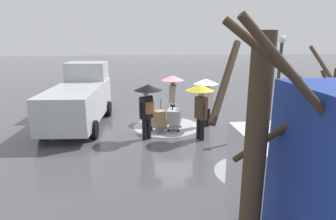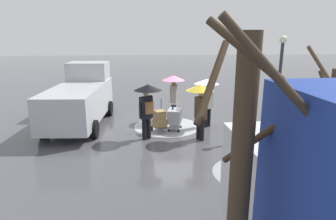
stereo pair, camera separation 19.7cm
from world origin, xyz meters
TOP-DOWN VIEW (x-y plane):
  - ground_plane at (0.00, 0.00)m, footprint 90.00×90.00m
  - slush_patch_near_cluster at (0.23, 0.43)m, footprint 2.89×2.89m
  - slush_patch_under_van at (-1.97, 4.98)m, footprint 2.35×2.35m
  - cargo_van_parked_right at (4.02, -0.23)m, footprint 2.40×5.43m
  - shopping_cart_vendor at (-0.06, 0.88)m, footprint 0.74×0.93m
  - hand_dolly_boxes at (0.59, 1.13)m, footprint 0.75×0.85m
  - pedestrian_pink_side at (-1.45, 0.59)m, footprint 1.04×1.04m
  - pedestrian_black_side at (1.07, 1.89)m, footprint 1.04×1.04m
  - pedestrian_white_side at (-0.89, 2.08)m, footprint 1.04×1.04m
  - pedestrian_far_side at (-0.13, -0.52)m, footprint 1.04×1.04m
  - bare_tree_near at (-2.97, 6.53)m, footprint 0.96×1.16m
  - bare_tree_far at (0.01, 9.51)m, footprint 1.14×1.11m
  - street_lamp at (-3.99, 1.75)m, footprint 0.28×0.28m

SIDE VIEW (x-z plane):
  - ground_plane at x=0.00m, z-range 0.00..0.00m
  - slush_patch_near_cluster at x=0.23m, z-range 0.00..0.01m
  - slush_patch_under_van at x=-1.97m, z-range 0.00..0.01m
  - hand_dolly_boxes at x=0.59m, z-range -0.14..1.18m
  - shopping_cart_vendor at x=-0.06m, z-range 0.05..1.09m
  - cargo_van_parked_right at x=4.02m, z-range -0.12..2.48m
  - pedestrian_black_side at x=1.07m, z-range 0.50..2.64m
  - pedestrian_pink_side at x=-1.45m, z-range 0.51..2.66m
  - pedestrian_white_side at x=-0.89m, z-range 0.51..2.66m
  - pedestrian_far_side at x=-0.13m, z-range 0.51..2.66m
  - bare_tree_near at x=-2.97m, z-range -0.10..3.56m
  - bare_tree_far at x=0.01m, z-range 0.08..4.15m
  - street_lamp at x=-3.99m, z-range 0.44..4.30m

